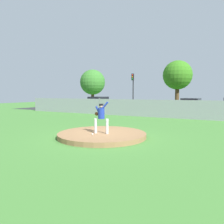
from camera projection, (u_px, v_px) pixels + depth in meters
name	position (u px, v px, depth m)	size (l,w,h in m)	color
ground_plane	(144.00, 123.00, 16.00)	(80.00, 80.00, 0.00)	#427A33
asphalt_strip	(171.00, 114.00, 23.43)	(44.00, 7.00, 0.01)	#2B2B2D
pitchers_mound	(102.00, 135.00, 10.74)	(4.42, 4.42, 0.22)	olive
pitcher_youth	(101.00, 115.00, 10.45)	(0.79, 0.32, 1.58)	silver
baseball	(93.00, 134.00, 10.14)	(0.07, 0.07, 0.07)	white
chainlink_fence	(159.00, 109.00, 19.43)	(31.99, 0.07, 1.73)	gray
parked_car_burgundy	(191.00, 107.00, 22.50)	(1.98, 4.69, 1.70)	maroon
parked_car_white	(98.00, 104.00, 27.74)	(2.09, 4.71, 1.79)	silver
traffic_cone_orange	(167.00, 114.00, 20.53)	(0.40, 0.40, 0.55)	orange
traffic_light_near	(133.00, 85.00, 29.32)	(0.28, 0.46, 4.91)	black
tree_slender_far	(93.00, 82.00, 37.57)	(4.40, 4.40, 6.40)	#4C331E
tree_bushy_near	(178.00, 75.00, 29.75)	(4.03, 4.03, 6.79)	#4C331E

